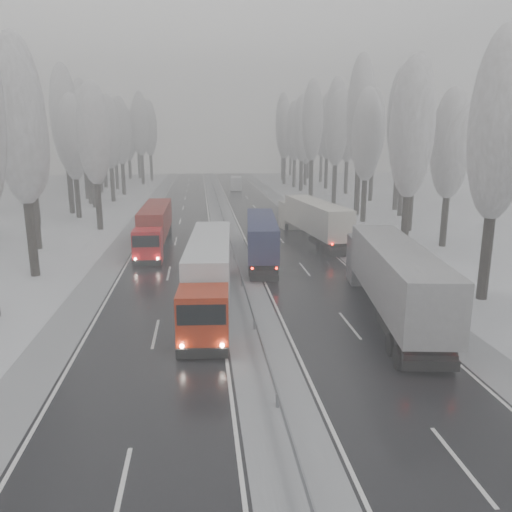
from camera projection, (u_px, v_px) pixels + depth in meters
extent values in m
plane|color=white|center=(297.00, 477.00, 15.20)|extent=(260.00, 260.00, 0.00)
cube|color=black|center=(291.00, 252.00, 44.76)|extent=(7.50, 200.00, 0.03)
cube|color=black|center=(173.00, 255.00, 43.62)|extent=(7.50, 200.00, 0.03)
cube|color=#989BA0|center=(233.00, 254.00, 44.19)|extent=(3.00, 200.00, 0.04)
cube|color=#989BA0|center=(345.00, 251.00, 45.29)|extent=(2.40, 200.00, 0.04)
cube|color=#989BA0|center=(115.00, 257.00, 43.08)|extent=(2.40, 200.00, 0.04)
cube|color=slate|center=(232.00, 247.00, 44.05)|extent=(0.06, 200.00, 0.32)
cube|color=slate|center=(234.00, 256.00, 42.19)|extent=(0.12, 0.12, 0.60)
cube|color=slate|center=(219.00, 205.00, 73.12)|extent=(0.12, 0.12, 0.60)
cylinder|color=black|center=(486.00, 256.00, 31.32)|extent=(0.68, 0.68, 5.60)
ellipsoid|color=gray|center=(500.00, 125.00, 29.46)|extent=(3.60, 3.60, 11.45)
cylinder|color=black|center=(405.00, 225.00, 42.24)|extent=(0.68, 0.68, 5.62)
ellipsoid|color=gray|center=(412.00, 127.00, 40.38)|extent=(3.60, 3.60, 11.48)
cylinder|color=black|center=(444.00, 220.00, 46.79)|extent=(0.64, 0.64, 4.94)
ellipsoid|color=gray|center=(451.00, 143.00, 45.15)|extent=(3.60, 3.60, 10.09)
cylinder|color=black|center=(405.00, 212.00, 50.51)|extent=(0.66, 0.66, 5.32)
ellipsoid|color=gray|center=(410.00, 135.00, 48.74)|extent=(3.60, 3.60, 10.88)
cylinder|color=black|center=(410.00, 202.00, 54.50)|extent=(0.72, 0.72, 6.31)
ellipsoid|color=gray|center=(416.00, 117.00, 52.40)|extent=(3.60, 3.60, 12.90)
cylinder|color=black|center=(364.00, 200.00, 60.49)|extent=(0.67, 0.67, 5.38)
ellipsoid|color=gray|center=(367.00, 135.00, 58.70)|extent=(3.60, 3.60, 10.98)
cylinder|color=black|center=(400.00, 198.00, 65.13)|extent=(0.62, 0.62, 4.59)
ellipsoid|color=gray|center=(404.00, 147.00, 63.60)|extent=(3.60, 3.60, 9.39)
cylinder|color=black|center=(357.00, 189.00, 65.64)|extent=(0.76, 0.76, 6.95)
ellipsoid|color=gray|center=(361.00, 110.00, 63.33)|extent=(3.60, 3.60, 14.19)
cylinder|color=black|center=(396.00, 186.00, 70.30)|extent=(0.74, 0.74, 6.59)
ellipsoid|color=gray|center=(401.00, 117.00, 68.11)|extent=(3.60, 3.60, 13.46)
cylinder|color=black|center=(334.00, 184.00, 75.58)|extent=(0.72, 0.72, 6.37)
ellipsoid|color=gray|center=(337.00, 122.00, 73.46)|extent=(3.60, 3.60, 13.01)
cylinder|color=black|center=(371.00, 182.00, 80.27)|extent=(0.70, 0.70, 5.97)
ellipsoid|color=gray|center=(374.00, 128.00, 78.28)|extent=(3.60, 3.60, 12.20)
cylinder|color=black|center=(311.00, 177.00, 85.74)|extent=(0.74, 0.74, 6.65)
ellipsoid|color=gray|center=(312.00, 120.00, 83.53)|extent=(3.60, 3.60, 13.59)
cylinder|color=black|center=(346.00, 177.00, 90.46)|extent=(0.71, 0.71, 6.14)
ellipsoid|color=gray|center=(348.00, 127.00, 88.42)|extent=(3.60, 3.60, 12.54)
cylinder|color=black|center=(301.00, 175.00, 95.25)|extent=(0.71, 0.71, 6.05)
ellipsoid|color=gray|center=(302.00, 128.00, 93.24)|extent=(3.60, 3.60, 12.37)
cylinder|color=black|center=(326.00, 173.00, 99.73)|extent=(0.72, 0.72, 6.30)
ellipsoid|color=gray|center=(328.00, 126.00, 97.64)|extent=(3.60, 3.60, 12.87)
cylinder|color=black|center=(294.00, 173.00, 102.54)|extent=(0.70, 0.70, 5.88)
ellipsoid|color=gray|center=(295.00, 131.00, 100.59)|extent=(3.60, 3.60, 12.00)
cylinder|color=black|center=(305.00, 174.00, 106.86)|extent=(0.64, 0.64, 4.86)
ellipsoid|color=gray|center=(306.00, 140.00, 105.25)|extent=(3.60, 3.60, 9.92)
cylinder|color=black|center=(284.00, 170.00, 109.30)|extent=(0.70, 0.70, 5.98)
ellipsoid|color=gray|center=(285.00, 130.00, 107.31)|extent=(3.60, 3.60, 12.21)
cylinder|color=black|center=(321.00, 168.00, 114.14)|extent=(0.71, 0.71, 6.19)
ellipsoid|color=gray|center=(322.00, 128.00, 112.08)|extent=(3.60, 3.60, 12.64)
cylinder|color=black|center=(283.00, 166.00, 118.85)|extent=(0.75, 0.75, 6.86)
ellipsoid|color=gray|center=(283.00, 123.00, 116.57)|extent=(3.60, 3.60, 14.01)
cylinder|color=black|center=(308.00, 167.00, 123.62)|extent=(0.68, 0.68, 5.55)
ellipsoid|color=gray|center=(309.00, 134.00, 121.78)|extent=(3.60, 3.60, 11.33)
cylinder|color=black|center=(282.00, 165.00, 129.33)|extent=(0.71, 0.71, 6.09)
ellipsoid|color=gray|center=(283.00, 130.00, 127.31)|extent=(3.60, 3.60, 12.45)
cylinder|color=black|center=(290.00, 165.00, 133.58)|extent=(0.67, 0.67, 5.49)
ellipsoid|color=gray|center=(291.00, 135.00, 131.75)|extent=(3.60, 3.60, 11.21)
cylinder|color=black|center=(32.00, 237.00, 36.62)|extent=(0.69, 0.69, 5.83)
ellipsoid|color=gray|center=(19.00, 120.00, 34.68)|extent=(3.60, 3.60, 11.92)
cylinder|color=black|center=(36.00, 222.00, 45.74)|extent=(0.65, 0.65, 5.03)
ellipsoid|color=gray|center=(28.00, 141.00, 44.07)|extent=(3.60, 3.60, 10.28)
cylinder|color=black|center=(99.00, 205.00, 55.31)|extent=(0.67, 0.67, 5.44)
ellipsoid|color=gray|center=(93.00, 133.00, 53.51)|extent=(3.60, 3.60, 11.11)
cylinder|color=black|center=(36.00, 200.00, 58.29)|extent=(0.69, 0.69, 5.72)
ellipsoid|color=gray|center=(28.00, 128.00, 56.39)|extent=(3.60, 3.60, 11.69)
cylinder|color=black|center=(78.00, 197.00, 63.56)|extent=(0.66, 0.66, 5.23)
ellipsoid|color=gray|center=(73.00, 137.00, 61.82)|extent=(3.60, 3.60, 10.68)
cylinder|color=black|center=(71.00, 189.00, 67.07)|extent=(0.74, 0.74, 6.60)
ellipsoid|color=gray|center=(64.00, 116.00, 64.87)|extent=(3.60, 3.60, 13.49)
cylinder|color=black|center=(94.00, 190.00, 72.88)|extent=(0.65, 0.65, 5.16)
ellipsoid|color=gray|center=(90.00, 138.00, 71.17)|extent=(3.60, 3.60, 10.54)
cylinder|color=black|center=(90.00, 185.00, 76.53)|extent=(0.69, 0.69, 5.79)
ellipsoid|color=gray|center=(85.00, 129.00, 74.60)|extent=(3.60, 3.60, 11.84)
cylinder|color=black|center=(113.00, 184.00, 79.54)|extent=(0.68, 0.68, 5.64)
ellipsoid|color=gray|center=(109.00, 132.00, 77.66)|extent=(3.60, 3.60, 11.53)
cylinder|color=black|center=(87.00, 179.00, 82.77)|extent=(0.73, 0.73, 6.56)
ellipsoid|color=gray|center=(82.00, 121.00, 80.59)|extent=(3.60, 3.60, 13.40)
cylinder|color=black|center=(123.00, 178.00, 89.29)|extent=(0.69, 0.69, 5.79)
ellipsoid|color=gray|center=(120.00, 131.00, 87.36)|extent=(3.60, 3.60, 11.84)
cylinder|color=black|center=(100.00, 174.00, 92.54)|extent=(0.74, 0.74, 6.65)
ellipsoid|color=gray|center=(96.00, 121.00, 90.33)|extent=(3.60, 3.60, 13.58)
cylinder|color=black|center=(117.00, 176.00, 98.11)|extent=(0.65, 0.65, 5.12)
ellipsoid|color=gray|center=(114.00, 138.00, 96.41)|extent=(3.60, 3.60, 10.46)
cylinder|color=black|center=(105.00, 173.00, 101.58)|extent=(0.69, 0.69, 5.84)
ellipsoid|color=gray|center=(102.00, 131.00, 99.64)|extent=(3.60, 3.60, 11.92)
cylinder|color=black|center=(143.00, 169.00, 108.78)|extent=(0.74, 0.74, 6.67)
ellipsoid|color=gray|center=(140.00, 124.00, 106.57)|extent=(3.60, 3.60, 13.63)
cylinder|color=black|center=(103.00, 169.00, 111.70)|extent=(0.72, 0.72, 6.31)
ellipsoid|color=gray|center=(100.00, 127.00, 109.61)|extent=(3.60, 3.60, 12.88)
cylinder|color=black|center=(151.00, 167.00, 118.02)|extent=(0.72, 0.72, 6.29)
ellipsoid|color=gray|center=(149.00, 128.00, 115.93)|extent=(3.60, 3.60, 12.84)
cylinder|color=black|center=(130.00, 169.00, 121.44)|extent=(0.64, 0.64, 4.86)
ellipsoid|color=gray|center=(128.00, 140.00, 119.83)|extent=(3.60, 3.60, 9.92)
cylinder|color=black|center=(139.00, 165.00, 123.97)|extent=(0.74, 0.74, 6.63)
ellipsoid|color=gray|center=(137.00, 126.00, 121.76)|extent=(3.60, 3.60, 13.54)
cylinder|color=black|center=(130.00, 166.00, 127.63)|extent=(0.69, 0.69, 5.79)
ellipsoid|color=gray|center=(128.00, 133.00, 125.70)|extent=(3.60, 3.60, 11.82)
cube|color=#49494E|center=(367.00, 258.00, 35.33)|extent=(3.00, 3.09, 3.18)
cube|color=black|center=(364.00, 244.00, 36.44)|extent=(2.43, 0.44, 1.06)
cube|color=black|center=(363.00, 270.00, 37.01)|extent=(2.64, 0.53, 0.53)
cube|color=slate|center=(397.00, 274.00, 27.04)|extent=(4.59, 14.01, 2.96)
cube|color=black|center=(434.00, 371.00, 20.83)|extent=(2.43, 0.46, 0.48)
cube|color=black|center=(414.00, 337.00, 23.81)|extent=(3.12, 6.09, 0.48)
cube|color=black|center=(430.00, 369.00, 21.44)|extent=(2.42, 0.40, 0.64)
cylinder|color=black|center=(353.00, 277.00, 34.81)|extent=(0.52, 1.14, 1.10)
cylinder|color=black|center=(385.00, 277.00, 34.75)|extent=(0.52, 1.14, 1.10)
cylinder|color=black|center=(392.00, 345.00, 23.49)|extent=(0.52, 1.14, 1.10)
cylinder|color=black|center=(440.00, 345.00, 23.43)|extent=(0.52, 1.14, 1.10)
cylinder|color=black|center=(400.00, 357.00, 22.15)|extent=(0.52, 1.14, 1.10)
cylinder|color=black|center=(450.00, 358.00, 22.09)|extent=(0.52, 1.14, 1.10)
sphere|color=#FF0C05|center=(412.00, 352.00, 20.58)|extent=(0.21, 0.21, 0.21)
sphere|color=#FF0C05|center=(461.00, 353.00, 20.53)|extent=(0.21, 0.21, 0.21)
sphere|color=white|center=(349.00, 264.00, 36.97)|extent=(0.23, 0.23, 0.23)
sphere|color=white|center=(376.00, 264.00, 36.92)|extent=(0.23, 0.23, 0.23)
cube|color=#1B2544|center=(259.00, 229.00, 47.88)|extent=(2.43, 2.51, 2.67)
cube|color=black|center=(259.00, 221.00, 48.82)|extent=(2.05, 0.27, 0.89)
cube|color=black|center=(259.00, 238.00, 49.30)|extent=(2.23, 0.34, 0.44)
cube|color=#15153A|center=(261.00, 233.00, 40.92)|extent=(3.31, 11.72, 2.49)
cube|color=black|center=(264.00, 275.00, 35.70)|extent=(2.05, 0.29, 0.40)
cube|color=black|center=(263.00, 263.00, 38.21)|extent=(2.39, 5.05, 0.40)
cube|color=black|center=(264.00, 275.00, 36.22)|extent=(2.04, 0.24, 0.53)
cylinder|color=black|center=(250.00, 241.00, 47.41)|extent=(0.39, 0.95, 0.93)
cylinder|color=black|center=(269.00, 241.00, 47.45)|extent=(0.39, 0.95, 0.93)
cylinder|color=black|center=(251.00, 267.00, 37.89)|extent=(0.39, 0.95, 0.93)
cylinder|color=black|center=(275.00, 267.00, 37.93)|extent=(0.39, 0.95, 0.93)
cylinder|color=black|center=(251.00, 271.00, 36.77)|extent=(0.39, 0.95, 0.93)
cylinder|color=black|center=(276.00, 271.00, 36.81)|extent=(0.39, 0.95, 0.93)
sphere|color=#FF0C05|center=(252.00, 265.00, 35.46)|extent=(0.18, 0.18, 0.18)
sphere|color=#FF0C05|center=(276.00, 265.00, 35.49)|extent=(0.18, 0.18, 0.18)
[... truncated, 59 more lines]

